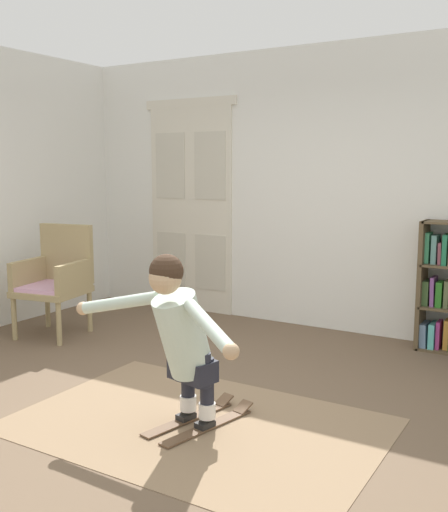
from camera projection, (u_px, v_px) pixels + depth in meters
name	position (u px, v px, depth m)	size (l,w,h in m)	color
ground_plane	(184.00, 412.00, 4.11)	(7.20, 7.20, 0.00)	brown
back_wall	(327.00, 189.00, 6.10)	(6.00, 0.10, 2.90)	white
double_door	(191.00, 206.00, 6.92)	(1.22, 0.05, 2.45)	beige
rug	(198.00, 424.00, 3.90)	(2.36, 1.59, 0.01)	#8C7053
wicker_chair	(56.00, 277.00, 5.97)	(0.70, 0.70, 1.10)	tan
skis_pair	(201.00, 420.00, 3.92)	(0.44, 0.82, 0.07)	brown
person_skier	(180.00, 331.00, 3.70)	(1.43, 0.72, 1.08)	white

